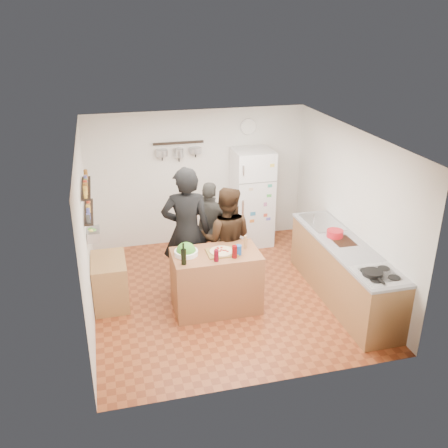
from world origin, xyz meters
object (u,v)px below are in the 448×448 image
object	(u,v)px
wine_bottle	(184,257)
person_back	(210,229)
wall_clock	(248,127)
salad_bowl	(186,253)
side_table	(110,282)
person_left	(187,232)
pepper_mill	(245,243)
salt_canister	(238,250)
red_bowl	(335,233)
counter_run	(343,272)
person_center	(226,239)
fridge	(252,198)
skillet	(373,273)
prep_island	(216,281)

from	to	relation	value
wine_bottle	person_back	xyz separation A→B (m)	(0.66, 1.30, -0.22)
wall_clock	wine_bottle	bearing A→B (deg)	-122.41
salad_bowl	person_back	distance (m)	1.20
wall_clock	side_table	xyz separation A→B (m)	(-2.69, -1.92, -1.78)
salad_bowl	wall_clock	world-z (taller)	wall_clock
person_left	person_back	world-z (taller)	person_left
pepper_mill	salad_bowl	bearing A→B (deg)	180.00
salt_canister	side_table	size ratio (longest dim) A/B	0.18
red_bowl	wall_clock	size ratio (longest dim) A/B	0.84
person_back	wall_clock	xyz separation A→B (m)	(1.02, 1.35, 1.35)
counter_run	side_table	distance (m)	3.51
person_center	salad_bowl	bearing A→B (deg)	54.10
fridge	person_left	bearing A→B (deg)	-134.83
wine_bottle	person_center	distance (m)	1.13
pepper_mill	counter_run	xyz separation A→B (m)	(1.48, -0.25, -0.54)
side_table	skillet	bearing A→B (deg)	-26.26
red_bowl	side_table	distance (m)	3.47
wine_bottle	red_bowl	distance (m)	2.40
person_back	prep_island	bearing A→B (deg)	106.78
pepper_mill	red_bowl	xyz separation A→B (m)	(1.43, 0.04, -0.02)
salt_canister	side_table	xyz separation A→B (m)	(-1.81, 0.63, -0.62)
salad_bowl	wine_bottle	distance (m)	0.29
salt_canister	wall_clock	xyz separation A→B (m)	(0.88, 2.55, 1.17)
wine_bottle	person_center	bearing A→B (deg)	44.15
prep_island	red_bowl	size ratio (longest dim) A/B	4.98
pepper_mill	wall_clock	world-z (taller)	wall_clock
person_left	person_center	size ratio (longest dim) A/B	1.21
salad_bowl	red_bowl	distance (m)	2.30
person_left	counter_run	size ratio (longest dim) A/B	0.78
person_left	counter_run	world-z (taller)	person_left
person_back	skillet	size ratio (longest dim) A/B	6.02
salad_bowl	fridge	size ratio (longest dim) A/B	0.19
prep_island	person_left	distance (m)	0.88
person_left	red_bowl	xyz separation A→B (m)	(2.20, -0.51, -0.05)
person_back	side_table	size ratio (longest dim) A/B	2.00
skillet	salad_bowl	bearing A→B (deg)	152.27
salt_canister	skillet	world-z (taller)	salt_canister
red_bowl	counter_run	bearing A→B (deg)	-80.13
prep_island	side_table	distance (m)	1.60
pepper_mill	fridge	world-z (taller)	fridge
prep_island	red_bowl	world-z (taller)	red_bowl
prep_island	salad_bowl	size ratio (longest dim) A/B	3.73
prep_island	salad_bowl	world-z (taller)	salad_bowl
salad_bowl	skillet	xyz separation A→B (m)	(2.25, -1.18, 0.00)
counter_run	fridge	distance (m)	2.46
prep_island	skillet	size ratio (longest dim) A/B	4.69
fridge	side_table	bearing A→B (deg)	-149.47
wine_bottle	pepper_mill	bearing A→B (deg)	15.87
pepper_mill	person_center	world-z (taller)	person_center
person_back	wall_clock	size ratio (longest dim) A/B	5.34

